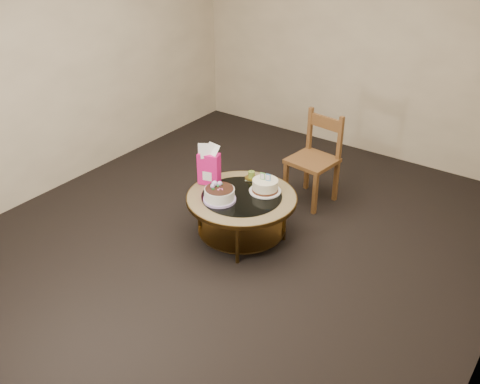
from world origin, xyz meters
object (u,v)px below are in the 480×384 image
Objects in this scene: coffee_table at (242,203)px; cream_cake at (265,186)px; decorated_cake at (219,195)px; dining_chair at (315,158)px; gift_bag at (209,165)px.

coffee_table is 0.27m from cream_cake.
coffee_table is 0.26m from decorated_cake.
coffee_table is at bearing 59.38° from decorated_cake.
decorated_cake is 0.45m from cream_cake.
dining_chair is (0.30, 1.22, -0.03)m from decorated_cake.
gift_bag reaches higher than decorated_cake.
cream_cake is 0.84m from dining_chair.
decorated_cake is 1.25m from dining_chair.
cream_cake is (0.13, 0.19, 0.14)m from coffee_table.
gift_bag is 0.42× the size of dining_chair.
decorated_cake is 1.00× the size of cream_cake.
coffee_table is 3.45× the size of decorated_cake.
gift_bag reaches higher than coffee_table.
dining_chair reaches higher than decorated_cake.
gift_bag is at bearing -112.74° from dining_chair.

